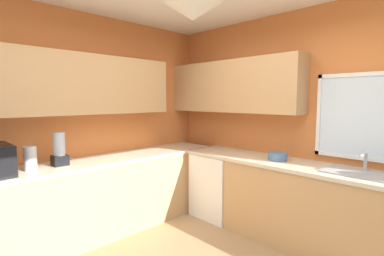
% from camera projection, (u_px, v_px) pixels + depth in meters
% --- Properties ---
extents(room_shell, '(4.02, 3.77, 2.74)m').
position_uv_depth(room_shell, '(179.00, 76.00, 3.05)').
color(room_shell, '#D17238').
rests_on(room_shell, ground_plane).
extents(counter_run_left, '(0.65, 3.38, 0.92)m').
position_uv_depth(counter_run_left, '(97.00, 197.00, 3.37)').
color(counter_run_left, tan).
rests_on(counter_run_left, ground_plane).
extents(counter_run_back, '(3.11, 0.65, 0.92)m').
position_uv_depth(counter_run_back, '(303.00, 205.00, 3.12)').
color(counter_run_back, tan).
rests_on(counter_run_back, ground_plane).
extents(dishwasher, '(0.60, 0.60, 0.87)m').
position_uv_depth(dishwasher, '(219.00, 185.00, 3.94)').
color(dishwasher, white).
rests_on(dishwasher, ground_plane).
extents(kettle, '(0.12, 0.12, 0.24)m').
position_uv_depth(kettle, '(30.00, 158.00, 2.82)').
color(kettle, '#B7B7BC').
rests_on(kettle, counter_run_left).
extents(sink_assembly, '(0.62, 0.40, 0.19)m').
position_uv_depth(sink_assembly, '(360.00, 173.00, 2.70)').
color(sink_assembly, '#9EA0A5').
rests_on(sink_assembly, counter_run_back).
extents(bowl, '(0.22, 0.22, 0.09)m').
position_uv_depth(bowl, '(278.00, 156.00, 3.30)').
color(bowl, '#4C7099').
rests_on(bowl, counter_run_back).
extents(blender_appliance, '(0.15, 0.15, 0.36)m').
position_uv_depth(blender_appliance, '(59.00, 151.00, 3.03)').
color(blender_appliance, black).
rests_on(blender_appliance, counter_run_left).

